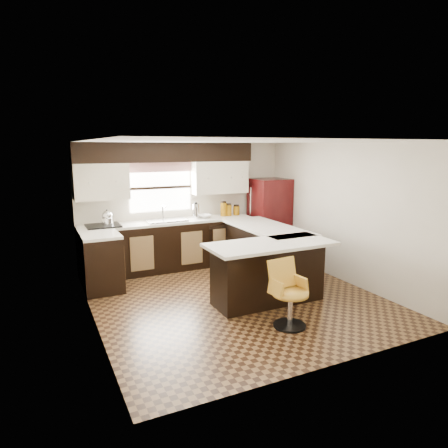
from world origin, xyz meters
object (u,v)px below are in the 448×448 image
peninsula_return (268,273)px  refrigerator (269,219)px  bar_chair (290,295)px  peninsula_long (264,254)px

peninsula_return → refrigerator: size_ratio=0.99×
peninsula_return → refrigerator: refrigerator is taller
peninsula_return → bar_chair: size_ratio=1.87×
peninsula_long → peninsula_return: 1.11m
refrigerator → bar_chair: size_ratio=1.90×
peninsula_long → peninsula_return: same height
peninsula_return → bar_chair: (-0.19, -0.86, -0.01)m
peninsula_long → bar_chair: bearing=-111.3°
peninsula_long → peninsula_return: (-0.53, -0.97, 0.00)m
peninsula_long → peninsula_return: size_ratio=1.18×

